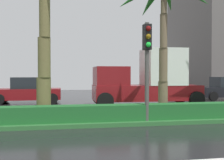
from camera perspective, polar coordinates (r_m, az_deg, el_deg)
The scene contains 4 objects.
ground_plane at distance 12.90m, azimuth -22.08°, elevation -7.63°, with size 90.00×42.00×0.10m, color black.
traffic_signal_median_right at distance 10.27m, azimuth 7.45°, elevation 5.65°, with size 0.28×0.43×3.72m.
car_in_traffic_second at distance 18.88m, azimuth -17.21°, elevation -2.15°, with size 4.30×2.02×1.72m.
box_truck_lead at distance 16.49m, azimuth 7.51°, elevation -0.08°, with size 6.40×2.64×3.46m.
Camera 1 is at (2.64, -3.47, 1.91)m, focal length 43.15 mm.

